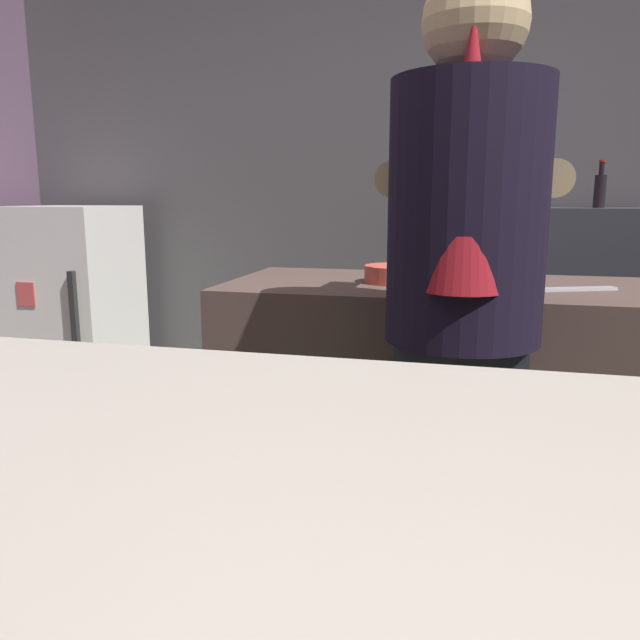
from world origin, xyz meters
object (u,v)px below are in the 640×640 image
object	(u,v)px
bartender	(465,303)
bottle_vinegar	(490,188)
bottle_soy	(600,189)
mixing_bowl	(395,274)
mini_fridge	(76,312)
chefs_knife	(574,289)
bottle_hot_sauce	(488,188)

from	to	relation	value
bartender	bottle_vinegar	distance (m)	1.78
bottle_soy	bottle_vinegar	distance (m)	0.48
mixing_bowl	bottle_vinegar	xyz separation A→B (m)	(0.28, 1.31, 0.27)
bottle_soy	mini_fridge	bearing A→B (deg)	-176.23
mini_fridge	bartender	size ratio (longest dim) A/B	0.69
chefs_knife	mixing_bowl	bearing A→B (deg)	152.42
bottle_hot_sauce	mixing_bowl	bearing A→B (deg)	-102.87
mixing_bowl	mini_fridge	bearing A→B (deg)	149.85
mixing_bowl	bottle_hot_sauce	world-z (taller)	bottle_hot_sauce
bottle_soy	mixing_bowl	bearing A→B (deg)	-121.02
bottle_hot_sauce	bottle_soy	xyz separation A→B (m)	(0.49, 0.09, -0.01)
mixing_bowl	bottle_vinegar	bearing A→B (deg)	78.04
bottle_hot_sauce	mini_fridge	bearing A→B (deg)	-177.84
mini_fridge	chefs_knife	bearing A→B (deg)	-25.59
mixing_bowl	chefs_knife	size ratio (longest dim) A/B	0.77
chefs_knife	bottle_soy	distance (m)	1.36
chefs_knife	bottle_vinegar	distance (m)	1.40
mini_fridge	bartender	bearing A→B (deg)	-36.49
bartender	mixing_bowl	distance (m)	0.50
bartender	bottle_soy	bearing A→B (deg)	-15.85
bartender	bottle_vinegar	size ratio (longest dim) A/B	6.96
chefs_knife	bottle_soy	world-z (taller)	bottle_soy
bartender	chefs_knife	world-z (taller)	bartender
chefs_knife	bottle_soy	bearing A→B (deg)	56.26
bottle_soy	bottle_vinegar	bearing A→B (deg)	173.84
bartender	bottle_vinegar	bearing A→B (deg)	-0.32
bartender	bottle_vinegar	xyz separation A→B (m)	(0.07, 1.76, 0.27)
mini_fridge	bartender	world-z (taller)	bartender
bartender	mini_fridge	bearing A→B (deg)	55.32
mini_fridge	mixing_bowl	xyz separation A→B (m)	(1.87, -1.08, 0.39)
mini_fridge	bottle_soy	size ratio (longest dim) A/B	5.37
bartender	chefs_knife	size ratio (longest dim) A/B	6.84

